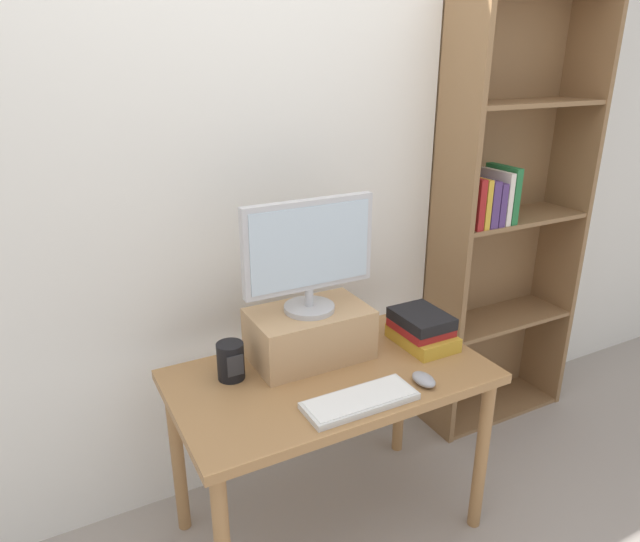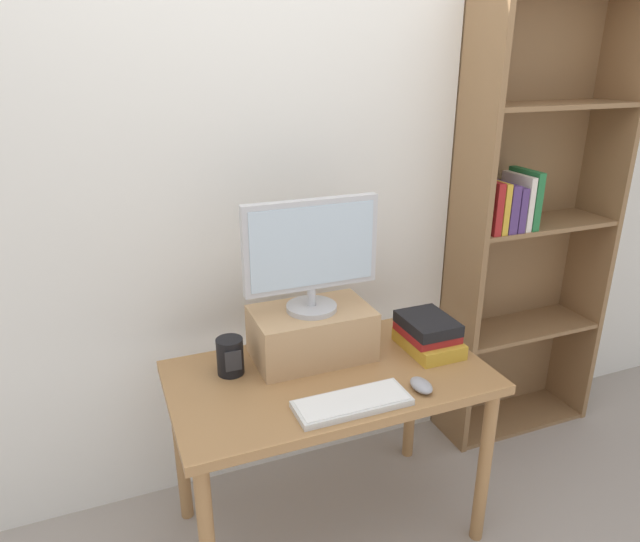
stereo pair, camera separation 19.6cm
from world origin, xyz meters
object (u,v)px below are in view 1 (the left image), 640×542
at_px(computer_mouse, 424,379).
at_px(book_stack, 422,329).
at_px(desk_speaker, 231,361).
at_px(keyboard, 360,401).
at_px(desk, 330,394).
at_px(computer_monitor, 309,252).
at_px(bookshelf_unit, 503,216).
at_px(riser_box, 309,334).

bearing_deg(computer_mouse, book_stack, 54.40).
distance_m(book_stack, desk_speaker, 0.76).
relative_size(keyboard, book_stack, 1.49).
relative_size(desk, computer_monitor, 2.28).
height_order(computer_monitor, computer_mouse, computer_monitor).
bearing_deg(desk_speaker, computer_mouse, -31.30).
height_order(bookshelf_unit, computer_mouse, bookshelf_unit).
height_order(bookshelf_unit, book_stack, bookshelf_unit).
relative_size(bookshelf_unit, keyboard, 5.45).
xyz_separation_m(desk, computer_monitor, (-0.01, 0.14, 0.51)).
distance_m(computer_monitor, book_stack, 0.58).
relative_size(riser_box, computer_mouse, 4.23).
xyz_separation_m(desk, book_stack, (0.42, 0.02, 0.15)).
bearing_deg(desk_speaker, bookshelf_unit, 8.34).
bearing_deg(book_stack, bookshelf_unit, 24.46).
distance_m(desk, computer_mouse, 0.35).
height_order(riser_box, book_stack, riser_box).
xyz_separation_m(riser_box, computer_mouse, (0.26, -0.36, -0.08)).
relative_size(bookshelf_unit, desk_speaker, 15.44).
height_order(riser_box, desk_speaker, riser_box).
xyz_separation_m(riser_box, computer_monitor, (0.00, -0.00, 0.32)).
distance_m(keyboard, computer_mouse, 0.26).
relative_size(desk, book_stack, 4.43).
bearing_deg(book_stack, computer_monitor, 165.31).
bearing_deg(desk, computer_mouse, -41.42).
relative_size(bookshelf_unit, riser_box, 4.77).
bearing_deg(computer_mouse, bookshelf_unit, 32.69).
bearing_deg(bookshelf_unit, desk, -162.98).
height_order(desk, book_stack, book_stack).
relative_size(computer_mouse, book_stack, 0.40).
bearing_deg(computer_monitor, desk, -84.31).
distance_m(bookshelf_unit, computer_monitor, 1.16).
height_order(bookshelf_unit, desk_speaker, bookshelf_unit).
height_order(computer_monitor, desk_speaker, computer_monitor).
bearing_deg(desk, bookshelf_unit, 17.02).
distance_m(riser_box, keyboard, 0.37).
relative_size(desk, keyboard, 2.96).
relative_size(keyboard, computer_mouse, 3.70).
bearing_deg(desk, keyboard, -92.83).
xyz_separation_m(keyboard, desk_speaker, (-0.32, 0.35, 0.06)).
bearing_deg(book_stack, desk, -176.68).
xyz_separation_m(bookshelf_unit, book_stack, (-0.71, -0.32, -0.29)).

